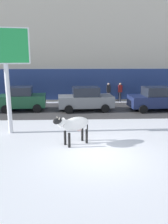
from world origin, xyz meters
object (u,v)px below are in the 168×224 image
(cow_holstein, at_px, (75,124))
(car_navy_sedan, at_px, (156,99))
(car_darkgreen_hatchback, at_px, (22,99))
(pedestrian_by_cars, at_px, (108,92))
(car_grey_sedan, at_px, (86,99))
(pedestrian_near_billboard, at_px, (120,92))
(billboard, at_px, (5,53))

(cow_holstein, xyz_separation_m, car_navy_sedan, (6.35, 6.87, -0.09))
(car_darkgreen_hatchback, bearing_deg, car_navy_sedan, -2.05)
(pedestrian_by_cars, bearing_deg, car_navy_sedan, -49.25)
(cow_holstein, bearing_deg, car_grey_sedan, 82.99)
(car_grey_sedan, bearing_deg, cow_holstein, -97.01)
(car_navy_sedan, xyz_separation_m, pedestrian_near_billboard, (-2.12, 3.72, -0.03))
(cow_holstein, distance_m, billboard, 5.19)
(car_darkgreen_hatchback, distance_m, pedestrian_near_billboard, 8.93)
(car_darkgreen_hatchback, xyz_separation_m, pedestrian_near_billboard, (8.29, 3.34, -0.05))
(car_grey_sedan, relative_size, car_navy_sedan, 1.00)
(pedestrian_by_cars, bearing_deg, billboard, -127.43)
(car_navy_sedan, distance_m, pedestrian_near_billboard, 4.28)
(car_darkgreen_hatchback, relative_size, car_navy_sedan, 0.84)
(pedestrian_by_cars, bearing_deg, car_grey_sedan, -122.76)
(billboard, relative_size, car_darkgreen_hatchback, 1.54)
(pedestrian_near_billboard, bearing_deg, car_darkgreen_hatchback, -158.02)
(car_darkgreen_hatchback, distance_m, car_navy_sedan, 10.41)
(cow_holstein, relative_size, pedestrian_by_cars, 1.06)
(car_navy_sedan, bearing_deg, pedestrian_near_billboard, 119.67)
(car_grey_sedan, height_order, pedestrian_by_cars, car_grey_sedan)
(car_navy_sedan, height_order, pedestrian_by_cars, car_navy_sedan)
(car_navy_sedan, bearing_deg, billboard, -153.07)
(cow_holstein, relative_size, car_grey_sedan, 0.42)
(car_grey_sedan, height_order, car_navy_sedan, same)
(cow_holstein, relative_size, billboard, 0.33)
(cow_holstein, relative_size, pedestrian_near_billboard, 1.06)
(car_darkgreen_hatchback, relative_size, car_grey_sedan, 0.84)
(car_grey_sedan, bearing_deg, billboard, -130.33)
(car_darkgreen_hatchback, bearing_deg, billboard, -84.60)
(billboard, height_order, car_grey_sedan, billboard)
(car_darkgreen_hatchback, relative_size, pedestrian_near_billboard, 2.09)
(cow_holstein, bearing_deg, pedestrian_by_cars, 73.43)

